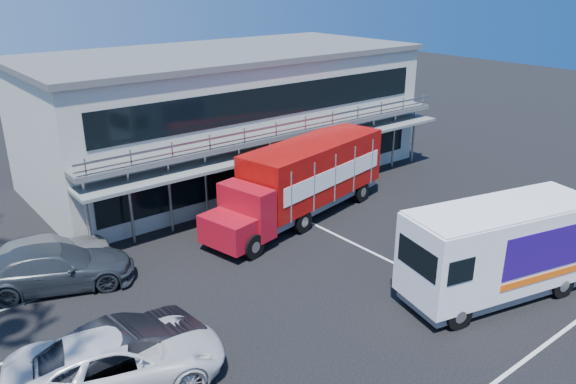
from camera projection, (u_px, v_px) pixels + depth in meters
ground at (375, 286)px, 21.59m from camera, size 120.00×120.00×0.00m
building at (226, 113)px, 32.92m from camera, size 22.40×12.00×7.30m
red_truck at (304, 178)px, 27.26m from camera, size 11.15×4.65×3.66m
white_van at (499, 249)px, 20.31m from camera, size 7.75×4.25×3.60m
parked_car_b at (126, 349)px, 16.62m from camera, size 5.13×2.21×1.64m
parked_car_c at (119, 360)px, 16.09m from camera, size 6.60×4.27×1.69m
parked_car_d at (56, 267)px, 21.28m from camera, size 6.17×4.23×1.66m
parked_car_e at (46, 255)px, 22.17m from camera, size 5.19×2.44×1.72m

